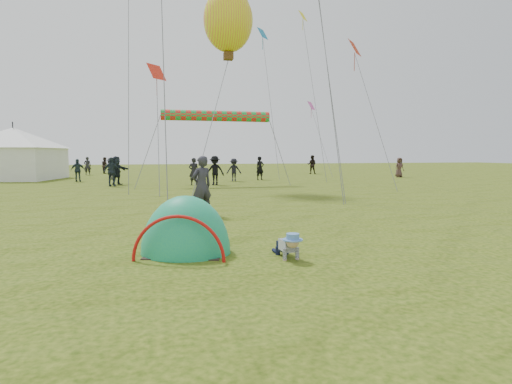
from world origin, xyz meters
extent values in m
plane|color=#1F3A07|center=(0.00, 0.00, 0.00)|extent=(140.00, 140.00, 0.00)
ellipsoid|color=#16927A|center=(-0.65, 0.89, 0.00)|extent=(2.07, 1.86, 2.25)
imported|color=#2D2C37|center=(0.18, 5.68, 0.93)|extent=(0.80, 0.69, 1.86)
imported|color=black|center=(6.23, 21.84, 0.87)|extent=(0.72, 0.56, 1.73)
imported|color=black|center=(13.27, 29.17, 0.90)|extent=(1.09, 1.02, 1.80)
imported|color=#25303A|center=(-3.79, 18.12, 0.86)|extent=(1.06, 0.55, 1.73)
imported|color=#282832|center=(-4.59, 24.92, 0.81)|extent=(1.16, 0.85, 1.62)
imported|color=black|center=(-3.64, 19.35, 0.89)|extent=(1.49, 1.59, 1.79)
imported|color=black|center=(0.99, 17.79, 0.84)|extent=(0.69, 0.53, 1.69)
imported|color=#2C201E|center=(-6.15, 34.65, 0.81)|extent=(0.87, 0.96, 1.61)
imported|color=#24333A|center=(-6.52, 22.95, 0.79)|extent=(0.95, 0.46, 1.58)
imported|color=black|center=(4.04, 20.70, 0.80)|extent=(1.12, 0.77, 1.60)
imported|color=#452E2B|center=(18.23, 22.31, 0.81)|extent=(0.83, 0.58, 1.62)
imported|color=#27333E|center=(-11.44, 30.88, 0.84)|extent=(1.63, 0.78, 1.69)
imported|color=black|center=(-7.35, 32.11, 0.83)|extent=(0.64, 0.45, 1.66)
imported|color=black|center=(2.28, 17.69, 0.90)|extent=(1.33, 1.05, 1.80)
cylinder|color=red|center=(2.41, 17.80, 4.24)|extent=(6.64, 0.64, 0.64)
plane|color=red|center=(-1.09, 16.59, 6.48)|extent=(1.10, 1.10, 0.90)
plane|color=yellow|center=(10.04, 23.38, 12.56)|extent=(0.90, 0.90, 0.74)
plane|color=#1A7DB3|center=(7.71, 26.75, 12.04)|extent=(1.13, 1.13, 0.92)
plane|color=#E955B9|center=(13.11, 29.12, 6.47)|extent=(0.97, 0.97, 0.79)
plane|color=red|center=(10.81, 16.24, 8.43)|extent=(1.19, 1.19, 0.97)
camera|label=1|loc=(-1.16, -6.84, 1.92)|focal=28.00mm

